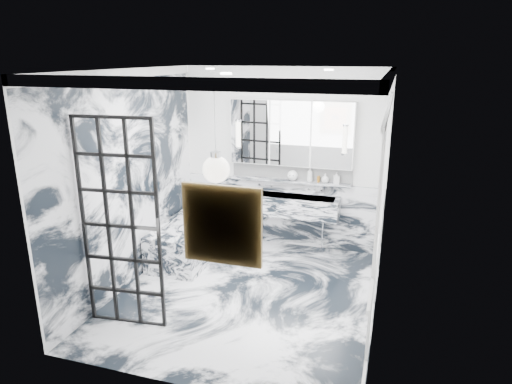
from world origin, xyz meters
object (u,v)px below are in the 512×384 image
(bathtub, at_px, (192,238))
(mirror_cabinet, at_px, (291,133))
(crittall_door, at_px, (120,226))
(trough_sink, at_px, (287,205))

(bathtub, bearing_deg, mirror_cabinet, 32.06)
(crittall_door, xyz_separation_m, trough_sink, (1.25, 2.56, -0.45))
(trough_sink, relative_size, bathtub, 0.97)
(crittall_door, distance_m, mirror_cabinet, 3.07)
(trough_sink, xyz_separation_m, mirror_cabinet, (-0.00, 0.17, 1.09))
(crittall_door, bearing_deg, trough_sink, 58.58)
(crittall_door, relative_size, bathtub, 1.43)
(crittall_door, relative_size, mirror_cabinet, 1.24)
(crittall_door, distance_m, bathtub, 2.11)
(mirror_cabinet, bearing_deg, crittall_door, -114.61)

